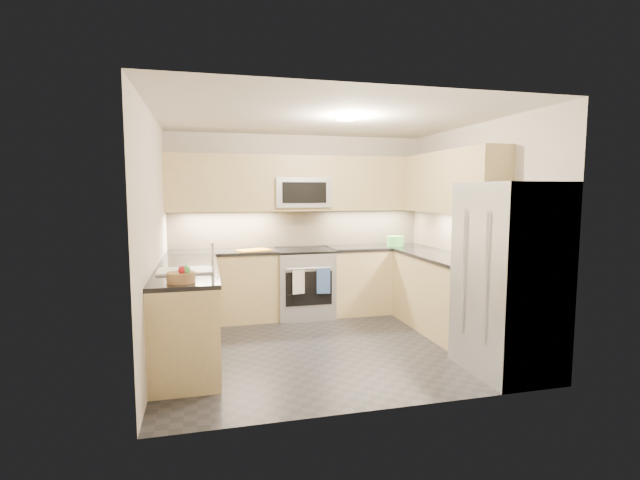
% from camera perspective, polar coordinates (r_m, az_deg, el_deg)
% --- Properties ---
extents(floor, '(3.60, 3.20, 0.00)m').
position_cam_1_polar(floor, '(5.33, 0.94, -12.79)').
color(floor, '#242429').
rests_on(floor, ground).
extents(ceiling, '(3.60, 3.20, 0.02)m').
position_cam_1_polar(ceiling, '(5.10, 0.99, 14.84)').
color(ceiling, beige).
rests_on(ceiling, wall_back).
extents(wall_back, '(3.60, 0.02, 2.50)m').
position_cam_1_polar(wall_back, '(6.62, -2.64, 1.96)').
color(wall_back, beige).
rests_on(wall_back, floor).
extents(wall_front, '(3.60, 0.02, 2.50)m').
position_cam_1_polar(wall_front, '(3.55, 7.69, -1.58)').
color(wall_front, beige).
rests_on(wall_front, floor).
extents(wall_left, '(0.02, 3.20, 2.50)m').
position_cam_1_polar(wall_left, '(4.92, -19.74, 0.21)').
color(wall_left, beige).
rests_on(wall_left, floor).
extents(wall_right, '(0.02, 3.20, 2.50)m').
position_cam_1_polar(wall_right, '(5.80, 18.41, 1.09)').
color(wall_right, beige).
rests_on(wall_right, floor).
extents(base_cab_back_left, '(1.42, 0.60, 0.90)m').
position_cam_1_polar(base_cab_back_left, '(6.30, -11.86, -5.71)').
color(base_cab_back_left, tan).
rests_on(base_cab_back_left, floor).
extents(base_cab_back_right, '(1.42, 0.60, 0.90)m').
position_cam_1_polar(base_cab_back_right, '(6.74, 7.06, -4.87)').
color(base_cab_back_right, tan).
rests_on(base_cab_back_right, floor).
extents(base_cab_right, '(0.60, 1.70, 0.90)m').
position_cam_1_polar(base_cab_right, '(5.89, 14.89, -6.61)').
color(base_cab_right, tan).
rests_on(base_cab_right, floor).
extents(base_cab_peninsula, '(0.60, 2.00, 0.90)m').
position_cam_1_polar(base_cab_peninsula, '(5.04, -15.97, -8.79)').
color(base_cab_peninsula, tan).
rests_on(base_cab_peninsula, floor).
extents(countertop_back_left, '(1.42, 0.63, 0.04)m').
position_cam_1_polar(countertop_back_left, '(6.23, -11.95, -1.47)').
color(countertop_back_left, black).
rests_on(countertop_back_left, base_cab_back_left).
extents(countertop_back_right, '(1.42, 0.63, 0.04)m').
position_cam_1_polar(countertop_back_right, '(6.67, 7.11, -0.90)').
color(countertop_back_right, black).
rests_on(countertop_back_right, base_cab_back_right).
extents(countertop_right, '(0.63, 1.70, 0.04)m').
position_cam_1_polar(countertop_right, '(5.81, 15.01, -2.08)').
color(countertop_right, black).
rests_on(countertop_right, base_cab_right).
extents(countertop_peninsula, '(0.63, 2.00, 0.04)m').
position_cam_1_polar(countertop_peninsula, '(4.94, -16.13, -3.51)').
color(countertop_peninsula, black).
rests_on(countertop_peninsula, base_cab_peninsula).
extents(upper_cab_back, '(3.60, 0.35, 0.75)m').
position_cam_1_polar(upper_cab_back, '(6.43, -2.35, 6.97)').
color(upper_cab_back, tan).
rests_on(upper_cab_back, wall_back).
extents(upper_cab_right, '(0.35, 1.95, 0.75)m').
position_cam_1_polar(upper_cab_right, '(5.93, 15.72, 6.83)').
color(upper_cab_right, tan).
rests_on(upper_cab_right, wall_right).
extents(backsplash_back, '(3.60, 0.01, 0.51)m').
position_cam_1_polar(backsplash_back, '(6.62, -2.63, 1.48)').
color(backsplash_back, tan).
rests_on(backsplash_back, wall_back).
extents(backsplash_right, '(0.01, 2.30, 0.51)m').
position_cam_1_polar(backsplash_right, '(6.18, 16.12, 0.93)').
color(backsplash_right, tan).
rests_on(backsplash_right, wall_right).
extents(gas_range, '(0.76, 0.65, 0.91)m').
position_cam_1_polar(gas_range, '(6.41, -2.02, -5.35)').
color(gas_range, '#A0A2A8').
rests_on(gas_range, floor).
extents(range_cooktop, '(0.76, 0.65, 0.03)m').
position_cam_1_polar(range_cooktop, '(6.33, -2.04, -1.27)').
color(range_cooktop, black).
rests_on(range_cooktop, gas_range).
extents(oven_door_glass, '(0.62, 0.02, 0.45)m').
position_cam_1_polar(oven_door_glass, '(6.09, -1.37, -5.99)').
color(oven_door_glass, black).
rests_on(oven_door_glass, gas_range).
extents(oven_handle, '(0.60, 0.02, 0.02)m').
position_cam_1_polar(oven_handle, '(6.03, -1.34, -3.51)').
color(oven_handle, '#B2B5BA').
rests_on(oven_handle, gas_range).
extents(microwave, '(0.76, 0.40, 0.40)m').
position_cam_1_polar(microwave, '(6.41, -2.30, 5.85)').
color(microwave, '#9B9DA3').
rests_on(microwave, upper_cab_back).
extents(microwave_door, '(0.60, 0.01, 0.28)m').
position_cam_1_polar(microwave_door, '(6.21, -1.91, 5.85)').
color(microwave_door, black).
rests_on(microwave_door, microwave).
extents(refrigerator, '(0.70, 0.90, 1.80)m').
position_cam_1_polar(refrigerator, '(4.70, 22.19, -4.43)').
color(refrigerator, '#ABAEB3').
rests_on(refrigerator, floor).
extents(fridge_handle_left, '(0.02, 0.02, 1.20)m').
position_cam_1_polar(fridge_handle_left, '(4.34, 19.67, -4.52)').
color(fridge_handle_left, '#B2B5BA').
rests_on(fridge_handle_left, refrigerator).
extents(fridge_handle_right, '(0.02, 0.02, 1.20)m').
position_cam_1_polar(fridge_handle_right, '(4.64, 17.20, -3.77)').
color(fridge_handle_right, '#B2B5BA').
rests_on(fridge_handle_right, refrigerator).
extents(sink_basin, '(0.52, 0.38, 0.16)m').
position_cam_1_polar(sink_basin, '(4.70, -16.22, -4.49)').
color(sink_basin, white).
rests_on(sink_basin, base_cab_peninsula).
extents(faucet, '(0.03, 0.03, 0.28)m').
position_cam_1_polar(faucet, '(4.66, -13.10, -1.99)').
color(faucet, silver).
rests_on(faucet, countertop_peninsula).
extents(utensil_bowl, '(0.32, 0.32, 0.14)m').
position_cam_1_polar(utensil_bowl, '(6.71, 9.25, -0.12)').
color(utensil_bowl, '#55BF52').
rests_on(utensil_bowl, countertop_back_right).
extents(cutting_board, '(0.49, 0.41, 0.01)m').
position_cam_1_polar(cutting_board, '(6.15, -8.16, -1.24)').
color(cutting_board, '#C88412').
rests_on(cutting_board, countertop_back_left).
extents(fruit_basket, '(0.27, 0.27, 0.09)m').
position_cam_1_polar(fruit_basket, '(4.14, -16.74, -4.44)').
color(fruit_basket, '#A1754B').
rests_on(fruit_basket, countertop_peninsula).
extents(fruit_apple, '(0.07, 0.07, 0.07)m').
position_cam_1_polar(fruit_apple, '(4.09, -16.62, -3.54)').
color(fruit_apple, '#B51422').
rests_on(fruit_apple, fruit_basket).
extents(fruit_pear, '(0.07, 0.07, 0.07)m').
position_cam_1_polar(fruit_pear, '(4.10, -16.14, -3.51)').
color(fruit_pear, '#53C257').
rests_on(fruit_pear, fruit_basket).
extents(dish_towel_check, '(0.16, 0.05, 0.31)m').
position_cam_1_polar(dish_towel_check, '(6.01, -2.65, -5.20)').
color(dish_towel_check, white).
rests_on(dish_towel_check, oven_handle).
extents(dish_towel_blue, '(0.18, 0.04, 0.34)m').
position_cam_1_polar(dish_towel_blue, '(6.08, 0.43, -5.06)').
color(dish_towel_blue, '#375799').
rests_on(dish_towel_blue, oven_handle).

